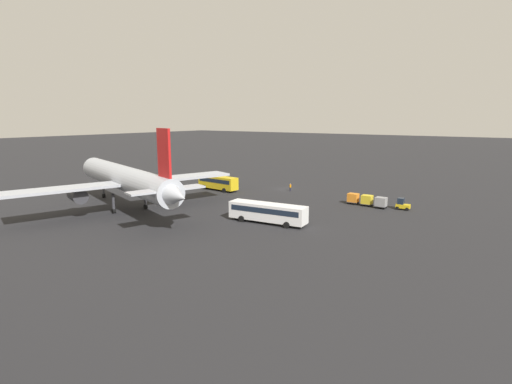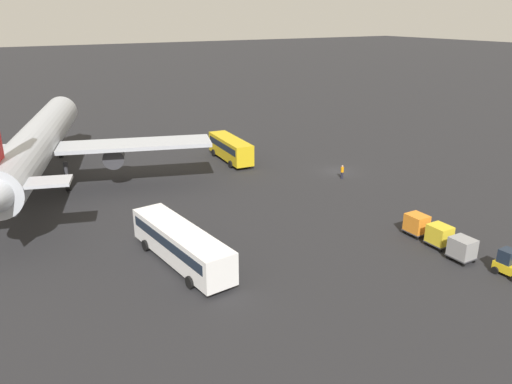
{
  "view_description": "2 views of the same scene",
  "coord_description": "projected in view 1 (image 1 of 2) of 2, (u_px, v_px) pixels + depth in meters",
  "views": [
    {
      "loc": [
        -46.89,
        78.89,
        16.52
      ],
      "look_at": [
        -3.88,
        16.89,
        2.3
      ],
      "focal_mm": 28.0,
      "sensor_mm": 36.0,
      "label": 1
    },
    {
      "loc": [
        -48.71,
        40.99,
        19.72
      ],
      "look_at": [
        -9.05,
        17.77,
        3.16
      ],
      "focal_mm": 35.0,
      "sensor_mm": 36.0,
      "label": 2
    }
  ],
  "objects": [
    {
      "name": "ground_plane",
      "position": [
        284.0,
        189.0,
        93.02
      ],
      "size": [
        600.0,
        600.0,
        0.0
      ],
      "primitive_type": "plane",
      "color": "#232326"
    },
    {
      "name": "airplane",
      "position": [
        126.0,
        179.0,
        71.0
      ],
      "size": [
        44.75,
        38.98,
        14.96
      ],
      "rotation": [
        0.0,
        0.0,
        -0.31
      ],
      "color": "#B2B7C1",
      "rests_on": "ground"
    },
    {
      "name": "shuttle_bus_near",
      "position": [
        218.0,
        182.0,
        91.25
      ],
      "size": [
        10.62,
        3.61,
        3.21
      ],
      "rotation": [
        0.0,
        0.0,
        -0.09
      ],
      "color": "gold",
      "rests_on": "ground"
    },
    {
      "name": "shuttle_bus_far",
      "position": [
        268.0,
        211.0,
        62.89
      ],
      "size": [
        12.97,
        4.12,
        3.1
      ],
      "rotation": [
        0.0,
        0.0,
        0.1
      ],
      "color": "white",
      "rests_on": "ground"
    },
    {
      "name": "baggage_tug",
      "position": [
        402.0,
        204.0,
        72.17
      ],
      "size": [
        2.47,
        1.74,
        2.1
      ],
      "rotation": [
        0.0,
        0.0,
        0.05
      ],
      "color": "gold",
      "rests_on": "ground"
    },
    {
      "name": "worker_person",
      "position": [
        290.0,
        187.0,
        90.21
      ],
      "size": [
        0.38,
        0.38,
        1.74
      ],
      "color": "#1E1E2D",
      "rests_on": "ground"
    },
    {
      "name": "cargo_cart_grey",
      "position": [
        381.0,
        202.0,
        73.05
      ],
      "size": [
        2.0,
        1.69,
        2.06
      ],
      "rotation": [
        0.0,
        0.0,
        -0.0
      ],
      "color": "#38383D",
      "rests_on": "ground"
    },
    {
      "name": "cargo_cart_yellow",
      "position": [
        367.0,
        200.0,
        75.01
      ],
      "size": [
        2.0,
        1.69,
        2.06
      ],
      "rotation": [
        0.0,
        0.0,
        -0.0
      ],
      "color": "#38383D",
      "rests_on": "ground"
    },
    {
      "name": "cargo_cart_orange",
      "position": [
        353.0,
        198.0,
        76.71
      ],
      "size": [
        2.0,
        1.69,
        2.06
      ],
      "rotation": [
        0.0,
        0.0,
        -0.0
      ],
      "color": "#38383D",
      "rests_on": "ground"
    }
  ]
}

